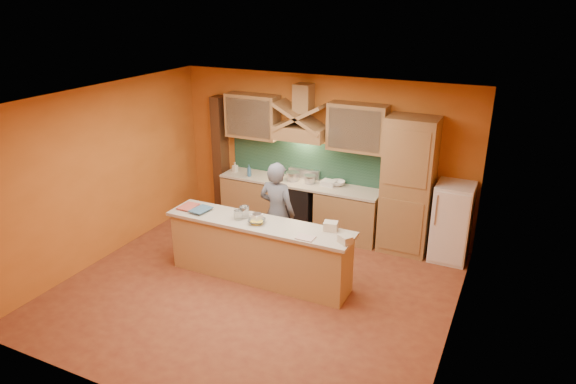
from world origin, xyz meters
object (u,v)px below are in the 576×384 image
at_px(kitchen_scale, 257,218).
at_px(stove, 299,206).
at_px(person, 277,213).
at_px(fridge, 452,222).
at_px(mixing_bowl, 257,221).

bearing_deg(kitchen_scale, stove, 114.08).
distance_m(stove, person, 1.32).
bearing_deg(kitchen_scale, fridge, 55.73).
distance_m(kitchen_scale, mixing_bowl, 0.08).
relative_size(person, mixing_bowl, 6.68).
bearing_deg(fridge, person, -153.54).
bearing_deg(stove, fridge, 0.00).
distance_m(fridge, mixing_bowl, 3.19).
relative_size(fridge, mixing_bowl, 5.18).
xyz_separation_m(stove, person, (0.18, -1.25, 0.39)).
xyz_separation_m(fridge, person, (-2.52, -1.25, 0.19)).
bearing_deg(fridge, kitchen_scale, -143.32).
relative_size(fridge, kitchen_scale, 9.73).
distance_m(stove, fridge, 2.71).
xyz_separation_m(fridge, mixing_bowl, (-2.50, -1.95, 0.33)).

